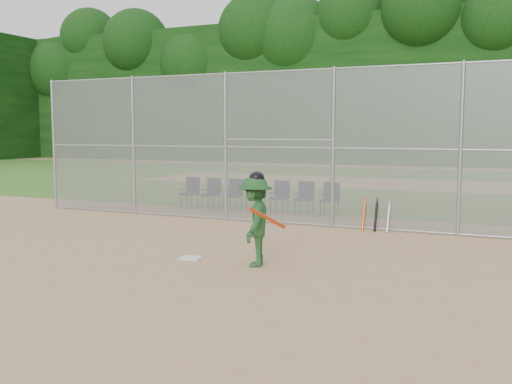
% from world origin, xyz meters
% --- Properties ---
extents(ground, '(100.00, 100.00, 0.00)m').
position_xyz_m(ground, '(0.00, 0.00, 0.00)').
color(ground, tan).
rests_on(ground, ground).
extents(grass_strip, '(100.00, 100.00, 0.00)m').
position_xyz_m(grass_strip, '(0.00, 18.00, 0.01)').
color(grass_strip, '#3A6F21').
rests_on(grass_strip, ground).
extents(dirt_patch_far, '(24.00, 24.00, 0.00)m').
position_xyz_m(dirt_patch_far, '(0.00, 18.00, 0.01)').
color(dirt_patch_far, tan).
rests_on(dirt_patch_far, ground).
extents(backstop_fence, '(16.09, 0.09, 4.00)m').
position_xyz_m(backstop_fence, '(0.00, 5.00, 2.07)').
color(backstop_fence, gray).
rests_on(backstop_fence, ground).
extents(treeline, '(81.00, 60.00, 11.00)m').
position_xyz_m(treeline, '(0.00, 20.00, 5.50)').
color(treeline, black).
rests_on(treeline, ground).
extents(home_plate, '(0.45, 0.45, 0.02)m').
position_xyz_m(home_plate, '(-0.48, 0.48, 0.01)').
color(home_plate, white).
rests_on(home_plate, ground).
extents(batter_at_plate, '(1.04, 1.34, 1.71)m').
position_xyz_m(batter_at_plate, '(0.90, 0.43, 0.83)').
color(batter_at_plate, '#1D4A21').
rests_on(batter_at_plate, ground).
extents(spare_bats, '(0.66, 0.36, 0.83)m').
position_xyz_m(spare_bats, '(2.12, 4.92, 0.41)').
color(spare_bats, '#D84C14').
rests_on(spare_bats, ground).
extents(chair_0, '(0.54, 0.52, 0.96)m').
position_xyz_m(chair_0, '(-4.22, 6.83, 0.48)').
color(chair_0, '#0F1938').
rests_on(chair_0, ground).
extents(chair_1, '(0.54, 0.52, 0.96)m').
position_xyz_m(chair_1, '(-3.45, 6.83, 0.48)').
color(chair_1, '#0F1938').
rests_on(chair_1, ground).
extents(chair_2, '(0.54, 0.52, 0.96)m').
position_xyz_m(chair_2, '(-2.68, 6.83, 0.48)').
color(chair_2, '#0F1938').
rests_on(chair_2, ground).
extents(chair_3, '(0.54, 0.52, 0.96)m').
position_xyz_m(chair_3, '(-1.92, 6.83, 0.48)').
color(chair_3, '#0F1938').
rests_on(chair_3, ground).
extents(chair_4, '(0.54, 0.52, 0.96)m').
position_xyz_m(chair_4, '(-1.15, 6.83, 0.48)').
color(chair_4, '#0F1938').
rests_on(chair_4, ground).
extents(chair_5, '(0.54, 0.52, 0.96)m').
position_xyz_m(chair_5, '(-0.38, 6.83, 0.48)').
color(chair_5, '#0F1938').
rests_on(chair_5, ground).
extents(chair_6, '(0.54, 0.52, 0.96)m').
position_xyz_m(chair_6, '(0.38, 6.83, 0.48)').
color(chair_6, '#0F1938').
rests_on(chair_6, ground).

